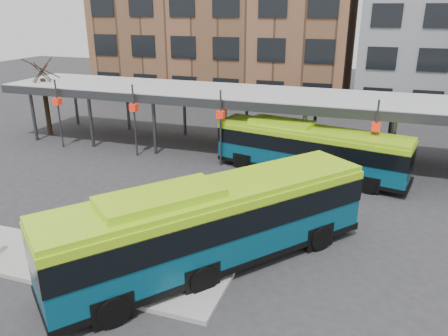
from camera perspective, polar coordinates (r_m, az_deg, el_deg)
ground at (r=18.50m, az=-1.62°, el=-10.46°), size 120.00×120.00×0.00m
boarding_island at (r=18.78m, az=-21.29°, el=-11.18°), size 14.00×3.00×0.18m
canopy at (r=28.85m, az=7.27°, el=9.05°), size 40.00×6.53×4.80m
tree at (r=36.47m, az=-22.19°, el=7.71°), size 1.64×1.64×5.60m
bus_front at (r=16.52m, az=-1.40°, el=-7.15°), size 10.22×11.70×3.54m
bus_rear at (r=26.23m, az=11.10°, el=2.52°), size 11.54×4.56×3.11m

